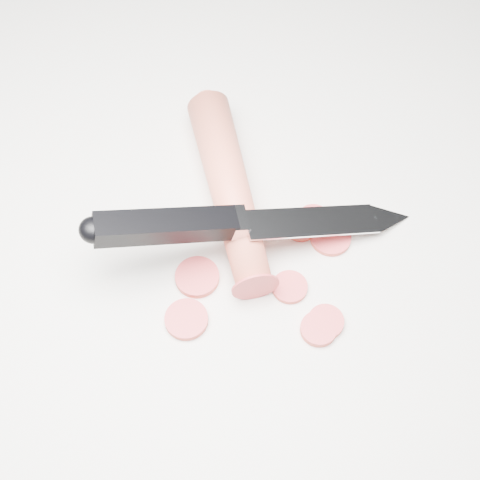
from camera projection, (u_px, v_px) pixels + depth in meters
ground at (237, 238)px, 0.61m from camera, size 2.40×2.40×0.00m
carrot at (230, 189)px, 0.62m from camera, size 0.10×0.21×0.04m
carrot_slice_0 at (197, 277)px, 0.59m from camera, size 0.04×0.04×0.01m
carrot_slice_1 at (290, 287)px, 0.59m from camera, size 0.03×0.03×0.01m
carrot_slice_2 at (300, 225)px, 0.62m from camera, size 0.03×0.03×0.01m
carrot_slice_3 at (326, 322)px, 0.57m from camera, size 0.03×0.03×0.01m
carrot_slice_4 at (314, 220)px, 0.62m from camera, size 0.03×0.03×0.01m
carrot_slice_5 at (186, 319)px, 0.57m from camera, size 0.04×0.04×0.01m
carrot_slice_6 at (319, 329)px, 0.56m from camera, size 0.03×0.03×0.01m
carrot_slice_7 at (331, 238)px, 0.61m from camera, size 0.04×0.04×0.01m
kitchen_knife at (257, 219)px, 0.57m from camera, size 0.29×0.13×0.09m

